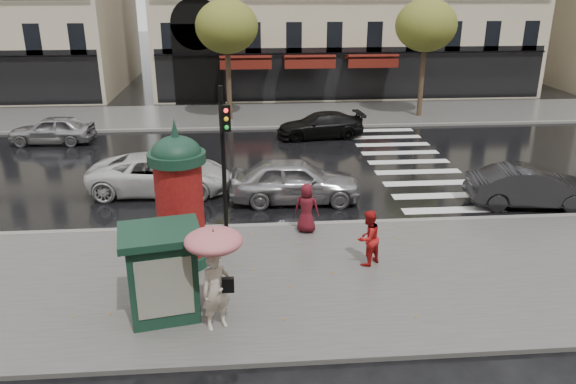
{
  "coord_description": "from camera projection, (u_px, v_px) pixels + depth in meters",
  "views": [
    {
      "loc": [
        -1.22,
        -13.58,
        7.5
      ],
      "look_at": [
        -0.01,
        1.5,
        1.8
      ],
      "focal_mm": 35.0,
      "sensor_mm": 36.0,
      "label": 1
    }
  ],
  "objects": [
    {
      "name": "car_white",
      "position": [
        161.0,
        174.0,
        21.02
      ],
      "size": [
        5.39,
        2.72,
        1.46
      ],
      "primitive_type": "imported",
      "rotation": [
        0.0,
        0.0,
        1.51
      ],
      "color": "silver",
      "rests_on": "ground"
    },
    {
      "name": "car_silver",
      "position": [
        295.0,
        180.0,
        20.12
      ],
      "size": [
        4.77,
        2.08,
        1.6
      ],
      "primitive_type": "imported",
      "rotation": [
        0.0,
        0.0,
        1.53
      ],
      "color": "#A0A0A5",
      "rests_on": "ground"
    },
    {
      "name": "morris_column",
      "position": [
        179.0,
        197.0,
        15.01
      ],
      "size": [
        1.53,
        1.53,
        4.1
      ],
      "color": "#133123",
      "rests_on": "near_sidewalk"
    },
    {
      "name": "newsstand",
      "position": [
        163.0,
        272.0,
        12.88
      ],
      "size": [
        2.06,
        1.84,
        2.18
      ],
      "color": "#133123",
      "rests_on": "near_sidewalk"
    },
    {
      "name": "man_burgundy",
      "position": [
        307.0,
        208.0,
        17.38
      ],
      "size": [
        0.88,
        0.7,
        1.58
      ],
      "primitive_type": "imported",
      "rotation": [
        0.0,
        0.0,
        2.86
      ],
      "color": "#531019",
      "rests_on": "near_sidewalk"
    },
    {
      "name": "traffic_light",
      "position": [
        224.0,
        146.0,
        16.8
      ],
      "size": [
        0.34,
        0.45,
        4.54
      ],
      "color": "black",
      "rests_on": "near_sidewalk"
    },
    {
      "name": "car_black",
      "position": [
        320.0,
        125.0,
        28.46
      ],
      "size": [
        4.56,
        2.22,
        1.28
      ],
      "primitive_type": "imported",
      "rotation": [
        0.0,
        0.0,
        -1.47
      ],
      "color": "black",
      "rests_on": "ground"
    },
    {
      "name": "woman_red",
      "position": [
        368.0,
        238.0,
        15.34
      ],
      "size": [
        0.98,
        0.95,
        1.59
      ],
      "primitive_type": "imported",
      "rotation": [
        0.0,
        0.0,
        3.8
      ],
      "color": "#AF1516",
      "rests_on": "near_sidewalk"
    },
    {
      "name": "car_darkgrey",
      "position": [
        530.0,
        187.0,
        19.73
      ],
      "size": [
        4.46,
        2.0,
        1.42
      ],
      "primitive_type": "imported",
      "rotation": [
        0.0,
        0.0,
        1.45
      ],
      "color": "black",
      "rests_on": "ground"
    },
    {
      "name": "near_sidewalk",
      "position": [
        294.0,
        279.0,
        14.92
      ],
      "size": [
        90.0,
        7.0,
        0.12
      ],
      "primitive_type": "cube",
      "color": "#474744",
      "rests_on": "ground"
    },
    {
      "name": "zebra_crossing",
      "position": [
        408.0,
        162.0,
        24.81
      ],
      "size": [
        3.6,
        11.75,
        0.01
      ],
      "primitive_type": "cube",
      "color": "silver",
      "rests_on": "ground"
    },
    {
      "name": "far_kerb",
      "position": [
        267.0,
        128.0,
        30.31
      ],
      "size": [
        90.0,
        0.25,
        0.14
      ],
      "primitive_type": "cube",
      "color": "slate",
      "rests_on": "ground"
    },
    {
      "name": "woman_umbrella",
      "position": [
        215.0,
        263.0,
        12.22
      ],
      "size": [
        1.28,
        1.28,
        2.46
      ],
      "color": "beige",
      "rests_on": "near_sidewalk"
    },
    {
      "name": "tree_far_right",
      "position": [
        426.0,
        26.0,
        31.05
      ],
      "size": [
        3.4,
        3.4,
        6.64
      ],
      "color": "#38281C",
      "rests_on": "ground"
    },
    {
      "name": "car_far_silver",
      "position": [
        52.0,
        130.0,
        27.39
      ],
      "size": [
        4.09,
        1.8,
        1.37
      ],
      "primitive_type": "imported",
      "rotation": [
        0.0,
        0.0,
        -1.62
      ],
      "color": "#99999E",
      "rests_on": "ground"
    },
    {
      "name": "ground",
      "position": [
        293.0,
        272.0,
        15.41
      ],
      "size": [
        160.0,
        160.0,
        0.0
      ],
      "primitive_type": "plane",
      "color": "black",
      "rests_on": "ground"
    },
    {
      "name": "far_sidewalk",
      "position": [
        264.0,
        115.0,
        33.11
      ],
      "size": [
        90.0,
        6.0,
        0.12
      ],
      "primitive_type": "cube",
      "color": "#474744",
      "rests_on": "ground"
    },
    {
      "name": "near_kerb",
      "position": [
        284.0,
        226.0,
        18.18
      ],
      "size": [
        90.0,
        0.25,
        0.14
      ],
      "primitive_type": "cube",
      "color": "slate",
      "rests_on": "ground"
    },
    {
      "name": "tree_far_left",
      "position": [
        227.0,
        27.0,
        30.22
      ],
      "size": [
        3.4,
        3.4,
        6.64
      ],
      "color": "#38281C",
      "rests_on": "ground"
    }
  ]
}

